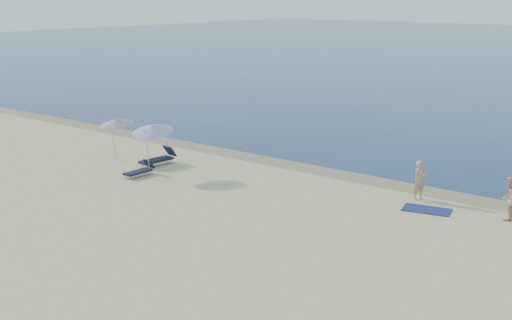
# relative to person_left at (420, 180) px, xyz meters

# --- Properties ---
(wet_sand_strip) EXTENTS (240.00, 1.60, 0.00)m
(wet_sand_strip) POSITION_rel_person_left_xyz_m (-2.67, 1.35, -0.78)
(wet_sand_strip) COLOR #847254
(wet_sand_strip) RESTS_ON ground
(person_left) EXTENTS (0.58, 0.67, 1.57)m
(person_left) POSITION_rel_person_left_xyz_m (0.00, 0.00, 0.00)
(person_left) COLOR tan
(person_left) RESTS_ON ground
(person_right) EXTENTS (0.78, 0.91, 1.61)m
(person_right) POSITION_rel_person_left_xyz_m (3.52, -0.25, 0.02)
(person_right) COLOR tan
(person_right) RESTS_ON ground
(beach_towel) EXTENTS (1.93, 1.34, 0.03)m
(beach_towel) POSITION_rel_person_left_xyz_m (0.79, -1.04, -0.77)
(beach_towel) COLOR navy
(beach_towel) RESTS_ON ground
(umbrella_near) EXTENTS (2.35, 2.36, 2.45)m
(umbrella_near) POSITION_rel_person_left_xyz_m (-11.11, -3.70, 1.30)
(umbrella_near) COLOR silver
(umbrella_near) RESTS_ON ground
(umbrella_far) EXTENTS (1.67, 1.69, 2.18)m
(umbrella_far) POSITION_rel_person_left_xyz_m (-14.49, -2.93, 1.09)
(umbrella_far) COLOR silver
(umbrella_far) RESTS_ON ground
(lounger_left) EXTENTS (0.81, 1.92, 0.83)m
(lounger_left) POSITION_rel_person_left_xyz_m (-12.06, -2.51, -0.48)
(lounger_left) COLOR #131A36
(lounger_left) RESTS_ON ground
(lounger_right) EXTENTS (0.56, 1.52, 0.66)m
(lounger_right) POSITION_rel_person_left_xyz_m (-11.32, -4.38, -0.54)
(lounger_right) COLOR #131435
(lounger_right) RESTS_ON ground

